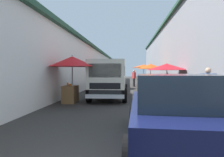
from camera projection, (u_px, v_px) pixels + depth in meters
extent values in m
plane|color=#33302D|center=(130.00, 90.00, 15.81)|extent=(90.00, 90.00, 0.00)
cube|color=silver|center=(56.00, 67.00, 18.62)|extent=(49.50, 7.00, 3.83)
cube|color=#284C38|center=(56.00, 46.00, 18.55)|extent=(49.80, 7.50, 0.24)
cube|color=gray|center=(210.00, 53.00, 17.29)|extent=(49.50, 7.00, 6.42)
cube|color=#284C38|center=(210.00, 15.00, 17.17)|extent=(49.80, 7.50, 0.24)
cylinder|color=#9E9EA3|center=(103.00, 75.00, 17.20)|extent=(0.06, 0.06, 2.33)
cone|color=red|center=(103.00, 65.00, 17.16)|extent=(2.66, 2.66, 0.38)
sphere|color=#9E9EA3|center=(103.00, 62.00, 17.16)|extent=(0.07, 0.07, 0.07)
cube|color=#9E7547|center=(104.00, 84.00, 17.07)|extent=(0.83, 0.61, 0.76)
sphere|color=orange|center=(104.00, 79.00, 17.16)|extent=(0.09, 0.09, 0.09)
sphere|color=orange|center=(104.00, 79.00, 17.01)|extent=(0.09, 0.09, 0.09)
sphere|color=orange|center=(104.00, 79.00, 17.27)|extent=(0.09, 0.09, 0.09)
sphere|color=orange|center=(103.00, 80.00, 17.02)|extent=(0.09, 0.09, 0.09)
sphere|color=orange|center=(105.00, 79.00, 17.17)|extent=(0.09, 0.09, 0.09)
cylinder|color=#9E9EA3|center=(72.00, 80.00, 9.02)|extent=(0.06, 0.06, 2.22)
cone|color=red|center=(72.00, 61.00, 8.99)|extent=(2.18, 2.18, 0.48)
sphere|color=#9E9EA3|center=(72.00, 55.00, 8.98)|extent=(0.07, 0.07, 0.07)
cube|color=brown|center=(70.00, 94.00, 9.31)|extent=(0.92, 0.60, 0.83)
sphere|color=orange|center=(68.00, 85.00, 9.42)|extent=(0.09, 0.09, 0.09)
sphere|color=orange|center=(71.00, 85.00, 9.18)|extent=(0.09, 0.09, 0.09)
sphere|color=orange|center=(68.00, 83.00, 9.57)|extent=(0.09, 0.09, 0.09)
sphere|color=orange|center=(70.00, 85.00, 9.12)|extent=(0.09, 0.09, 0.09)
cylinder|color=#9E9EA3|center=(167.00, 78.00, 13.50)|extent=(0.06, 0.06, 2.07)
cone|color=red|center=(167.00, 67.00, 13.47)|extent=(2.88, 2.88, 0.45)
sphere|color=#9E9EA3|center=(167.00, 63.00, 13.46)|extent=(0.07, 0.07, 0.07)
cube|color=brown|center=(170.00, 88.00, 13.32)|extent=(0.93, 0.68, 0.73)
sphere|color=orange|center=(175.00, 82.00, 12.99)|extent=(0.09, 0.09, 0.09)
sphere|color=orange|center=(173.00, 82.00, 13.38)|extent=(0.09, 0.09, 0.09)
sphere|color=orange|center=(167.00, 82.00, 13.28)|extent=(0.09, 0.09, 0.09)
sphere|color=orange|center=(172.00, 81.00, 13.58)|extent=(0.09, 0.09, 0.09)
sphere|color=orange|center=(170.00, 82.00, 13.36)|extent=(0.09, 0.09, 0.09)
cylinder|color=#9E9EA3|center=(151.00, 75.00, 18.99)|extent=(0.06, 0.06, 2.26)
cone|color=#D84C14|center=(151.00, 66.00, 18.96)|extent=(2.62, 2.62, 0.48)
sphere|color=#9E9EA3|center=(151.00, 64.00, 18.95)|extent=(0.07, 0.07, 0.07)
cube|color=brown|center=(153.00, 83.00, 18.93)|extent=(0.82, 0.65, 0.85)
sphere|color=orange|center=(154.00, 78.00, 18.89)|extent=(0.09, 0.09, 0.09)
sphere|color=orange|center=(154.00, 78.00, 19.13)|extent=(0.09, 0.09, 0.09)
sphere|color=orange|center=(154.00, 78.00, 19.05)|extent=(0.09, 0.09, 0.09)
cylinder|color=#9E9EA3|center=(144.00, 75.00, 21.52)|extent=(0.06, 0.06, 2.31)
cone|color=#D84C14|center=(144.00, 66.00, 21.48)|extent=(2.60, 2.60, 0.35)
sphere|color=#9E9EA3|center=(144.00, 64.00, 21.48)|extent=(0.07, 0.07, 0.07)
cube|color=brown|center=(142.00, 82.00, 21.62)|extent=(0.75, 0.56, 0.71)
sphere|color=orange|center=(143.00, 78.00, 21.54)|extent=(0.09, 0.09, 0.09)
sphere|color=orange|center=(143.00, 78.00, 21.86)|extent=(0.09, 0.09, 0.09)
sphere|color=orange|center=(141.00, 78.00, 21.75)|extent=(0.09, 0.09, 0.09)
cube|color=#0F1438|center=(174.00, 117.00, 3.94)|extent=(3.96, 1.87, 0.64)
cube|color=#19232D|center=(176.00, 89.00, 3.77)|extent=(2.40, 1.60, 0.56)
cube|color=black|center=(162.00, 110.00, 5.84)|extent=(0.16, 1.65, 0.20)
cube|color=silver|center=(143.00, 100.00, 5.92)|extent=(0.07, 0.24, 0.14)
cube|color=silver|center=(182.00, 101.00, 5.77)|extent=(0.07, 0.24, 0.14)
cylinder|color=black|center=(133.00, 115.00, 5.37)|extent=(0.61, 0.22, 0.60)
cylinder|color=black|center=(198.00, 117.00, 5.15)|extent=(0.61, 0.22, 0.60)
cylinder|color=black|center=(130.00, 156.00, 2.74)|extent=(0.61, 0.22, 0.60)
cube|color=black|center=(110.00, 89.00, 11.01)|extent=(4.81, 1.51, 0.36)
cube|color=beige|center=(107.00, 74.00, 9.36)|extent=(1.55, 1.76, 1.40)
cube|color=#19232D|center=(105.00, 71.00, 8.61)|extent=(0.07, 1.47, 0.63)
cube|color=#19232D|center=(107.00, 71.00, 9.35)|extent=(1.06, 1.78, 0.45)
cube|color=black|center=(105.00, 86.00, 8.63)|extent=(0.07, 1.40, 0.28)
cube|color=silver|center=(105.00, 96.00, 8.57)|extent=(0.13, 1.75, 0.18)
cube|color=gray|center=(125.00, 81.00, 11.74)|extent=(3.16, 0.08, 0.50)
cube|color=gray|center=(98.00, 81.00, 11.88)|extent=(3.16, 0.08, 0.50)
cube|color=gray|center=(113.00, 80.00, 13.36)|extent=(0.07, 1.65, 0.50)
cylinder|color=black|center=(125.00, 95.00, 9.32)|extent=(0.72, 0.23, 0.72)
cylinder|color=black|center=(89.00, 95.00, 9.46)|extent=(0.72, 0.23, 0.72)
cylinder|color=black|center=(126.00, 89.00, 12.38)|extent=(0.72, 0.23, 0.72)
cylinder|color=black|center=(99.00, 89.00, 12.52)|extent=(0.72, 0.23, 0.72)
cylinder|color=#232328|center=(134.00, 83.00, 19.31)|extent=(0.14, 0.14, 0.83)
cylinder|color=#232328|center=(134.00, 83.00, 19.15)|extent=(0.14, 0.14, 0.83)
cube|color=#B73333|center=(134.00, 75.00, 19.21)|extent=(0.52, 0.38, 0.62)
sphere|color=tan|center=(134.00, 71.00, 19.19)|extent=(0.23, 0.23, 0.23)
cylinder|color=#B73333|center=(133.00, 75.00, 19.48)|extent=(0.08, 0.08, 0.56)
cylinder|color=#B73333|center=(135.00, 75.00, 18.93)|extent=(0.08, 0.08, 0.56)
cylinder|color=#665B4C|center=(206.00, 100.00, 7.53)|extent=(0.14, 0.14, 0.82)
cylinder|color=#665B4C|center=(210.00, 100.00, 7.40)|extent=(0.14, 0.14, 0.82)
cube|color=#33518C|center=(208.00, 81.00, 7.44)|extent=(0.49, 0.46, 0.61)
sphere|color=tan|center=(208.00, 71.00, 7.43)|extent=(0.23, 0.23, 0.23)
cylinder|color=#33518C|center=(201.00, 80.00, 7.68)|extent=(0.08, 0.08, 0.55)
cylinder|color=#33518C|center=(216.00, 81.00, 7.20)|extent=(0.08, 0.08, 0.55)
cylinder|color=black|center=(100.00, 88.00, 15.47)|extent=(0.45, 0.15, 0.44)
cylinder|color=black|center=(95.00, 89.00, 14.26)|extent=(0.45, 0.17, 0.44)
cube|color=black|center=(97.00, 88.00, 14.81)|extent=(0.93, 0.41, 0.08)
ellipsoid|color=black|center=(96.00, 83.00, 14.51)|extent=(0.59, 0.34, 0.20)
cube|color=black|center=(100.00, 82.00, 15.41)|extent=(0.18, 0.34, 0.56)
cylinder|color=silver|center=(99.00, 81.00, 15.33)|extent=(0.28, 0.10, 0.68)
cylinder|color=black|center=(99.00, 76.00, 15.24)|extent=(0.55, 0.12, 0.04)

